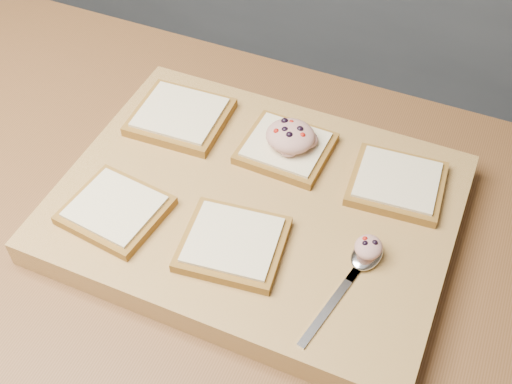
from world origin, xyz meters
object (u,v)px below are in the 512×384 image
cutting_board (256,208)px  spoon (362,262)px  bread_far_center (286,148)px  tuna_salad_dollop (290,136)px

cutting_board → spoon: 0.17m
bread_far_center → spoon: size_ratio=0.70×
spoon → cutting_board: bearing=163.6°
cutting_board → spoon: (0.16, -0.05, 0.03)m
cutting_board → bread_far_center: bread_far_center is taller
bread_far_center → tuna_salad_dollop: size_ratio=1.79×
cutting_board → spoon: spoon is taller
cutting_board → tuna_salad_dollop: tuna_salad_dollop is taller
tuna_salad_dollop → spoon: size_ratio=0.39×
cutting_board → tuna_salad_dollop: (0.01, 0.10, 0.05)m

